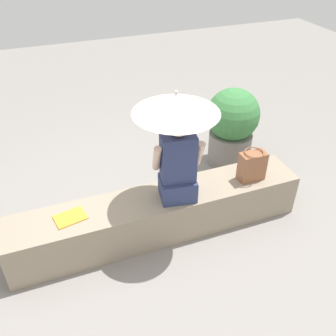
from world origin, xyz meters
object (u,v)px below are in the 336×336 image
parasol (176,103)px  handbag_black (252,166)px  magazine (70,217)px  person_seated (178,164)px  planter_near (232,126)px

parasol → handbag_black: 1.21m
handbag_black → magazine: (1.88, -0.06, -0.16)m
person_seated → handbag_black: bearing=-179.7°
person_seated → magazine: person_seated is taller
person_seated → planter_near: size_ratio=0.86×
person_seated → planter_near: 1.52m
person_seated → handbag_black: person_seated is taller
parasol → magazine: 1.43m
person_seated → handbag_black: (-0.83, -0.00, -0.22)m
magazine → planter_near: (-2.18, -0.90, 0.07)m
magazine → planter_near: bearing=-168.7°
person_seated → magazine: (1.04, -0.06, -0.38)m
handbag_black → planter_near: planter_near is taller
handbag_black → magazine: handbag_black is taller
parasol → magazine: bearing=-3.6°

